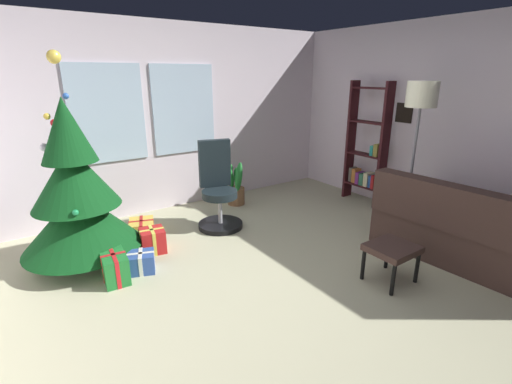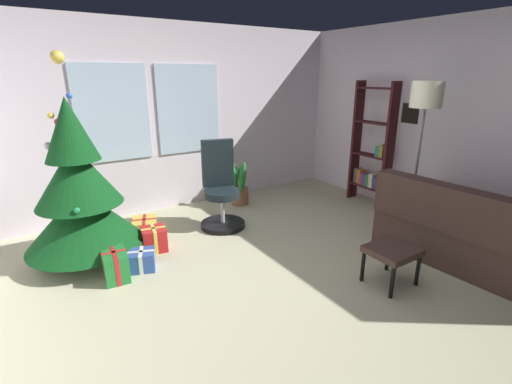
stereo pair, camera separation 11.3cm
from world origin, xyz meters
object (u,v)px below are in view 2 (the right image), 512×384
object	(u,v)px
holiday_tree	(80,195)
office_chair	(221,194)
gift_box_blue	(142,260)
bookshelf	(372,153)
couch	(492,237)
gift_box_green	(115,265)
floor_lamp	(425,108)
footstool	(392,253)
potted_plant	(238,186)
gift_box_gold	(145,225)
gift_box_red	(154,239)

from	to	relation	value
holiday_tree	office_chair	bearing A→B (deg)	0.18
gift_box_blue	bookshelf	xyz separation A→B (m)	(3.45, 0.10, 0.67)
couch	bookshelf	distance (m)	2.02
couch	gift_box_green	bearing A→B (deg)	151.46
couch	gift_box_green	distance (m)	3.76
couch	floor_lamp	distance (m)	1.51
footstool	potted_plant	size ratio (longest dim) A/B	0.62
office_chair	potted_plant	bearing A→B (deg)	44.40
potted_plant	gift_box_gold	bearing A→B (deg)	-172.43
footstool	gift_box_red	world-z (taller)	footstool
couch	potted_plant	bearing A→B (deg)	113.75
gift_box_green	footstool	bearing A→B (deg)	-35.31
bookshelf	potted_plant	distance (m)	2.02
gift_box_red	gift_box_blue	size ratio (longest dim) A/B	0.94
gift_box_gold	floor_lamp	distance (m)	3.54
bookshelf	potted_plant	world-z (taller)	bookshelf
gift_box_gold	footstool	bearing A→B (deg)	-57.44
gift_box_red	office_chair	world-z (taller)	office_chair
bookshelf	gift_box_green	bearing A→B (deg)	-178.06
gift_box_red	floor_lamp	distance (m)	3.31
footstool	floor_lamp	xyz separation A→B (m)	(1.12, 0.59, 1.20)
bookshelf	floor_lamp	size ratio (longest dim) A/B	0.99
gift_box_red	bookshelf	bearing A→B (deg)	-4.21
office_chair	gift_box_green	bearing A→B (deg)	-158.49
floor_lamp	gift_box_gold	bearing A→B (deg)	145.43
footstool	gift_box_green	world-z (taller)	footstool
gift_box_green	floor_lamp	world-z (taller)	floor_lamp
holiday_tree	bookshelf	world-z (taller)	holiday_tree
couch	holiday_tree	distance (m)	4.20
potted_plant	footstool	bearing A→B (deg)	-87.94
holiday_tree	gift_box_blue	size ratio (longest dim) A/B	6.51
gift_box_gold	gift_box_red	bearing A→B (deg)	-96.19
gift_box_blue	office_chair	xyz separation A→B (m)	(1.19, 0.55, 0.32)
footstool	gift_box_gold	xyz separation A→B (m)	(-1.55, 2.43, -0.24)
office_chair	potted_plant	size ratio (longest dim) A/B	1.59
couch	gift_box_gold	bearing A→B (deg)	135.14
footstool	gift_box_red	distance (m)	2.46
office_chair	floor_lamp	size ratio (longest dim) A/B	0.61
gift_box_blue	floor_lamp	bearing A→B (deg)	-17.32
holiday_tree	gift_box_red	xyz separation A→B (m)	(0.65, -0.20, -0.58)
gift_box_blue	potted_plant	xyz separation A→B (m)	(1.76, 1.10, 0.19)
gift_box_blue	couch	bearing A→B (deg)	-30.80
gift_box_blue	office_chair	world-z (taller)	office_chair
gift_box_blue	bookshelf	size ratio (longest dim) A/B	0.18
office_chair	floor_lamp	bearing A→B (deg)	-39.59
gift_box_green	gift_box_blue	world-z (taller)	gift_box_green
bookshelf	floor_lamp	distance (m)	1.36
couch	gift_box_gold	world-z (taller)	couch
office_chair	potted_plant	distance (m)	0.81
gift_box_red	gift_box_blue	xyz separation A→B (m)	(-0.24, -0.34, -0.03)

